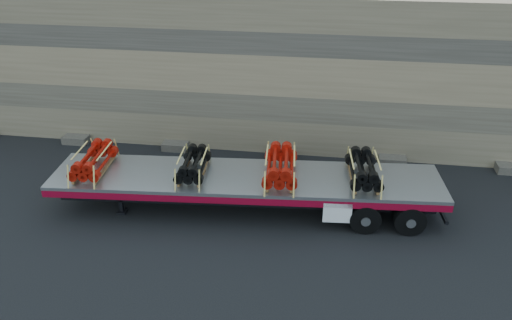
{
  "coord_description": "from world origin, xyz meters",
  "views": [
    {
      "loc": [
        3.96,
        -15.75,
        10.33
      ],
      "look_at": [
        1.44,
        0.84,
        1.73
      ],
      "focal_mm": 35.0,
      "sensor_mm": 36.0,
      "label": 1
    }
  ],
  "objects_px": {
    "trailer": "(246,192)",
    "bundle_midrear": "(280,166)",
    "bundle_front": "(94,161)",
    "bundle_rear": "(364,170)",
    "bundle_midfront": "(193,165)"
  },
  "relations": [
    {
      "from": "bundle_front",
      "to": "bundle_midfront",
      "type": "relative_size",
      "value": 1.09
    },
    {
      "from": "bundle_front",
      "to": "bundle_midfront",
      "type": "xyz_separation_m",
      "value": [
        3.73,
        0.3,
        -0.03
      ]
    },
    {
      "from": "trailer",
      "to": "bundle_midrear",
      "type": "xyz_separation_m",
      "value": [
        1.27,
        0.1,
        1.15
      ]
    },
    {
      "from": "bundle_midfront",
      "to": "bundle_rear",
      "type": "xyz_separation_m",
      "value": [
        6.19,
        0.5,
        0.03
      ]
    },
    {
      "from": "bundle_front",
      "to": "bundle_midrear",
      "type": "bearing_deg",
      "value": -0.0
    },
    {
      "from": "bundle_midfront",
      "to": "bundle_midrear",
      "type": "bearing_deg",
      "value": -0.0
    },
    {
      "from": "trailer",
      "to": "bundle_midfront",
      "type": "distance_m",
      "value": 2.22
    },
    {
      "from": "bundle_midrear",
      "to": "bundle_front",
      "type": "bearing_deg",
      "value": 180.0
    },
    {
      "from": "bundle_front",
      "to": "bundle_midrear",
      "type": "xyz_separation_m",
      "value": [
        6.93,
        0.56,
        0.03
      ]
    },
    {
      "from": "trailer",
      "to": "bundle_midfront",
      "type": "xyz_separation_m",
      "value": [
        -1.93,
        -0.16,
        1.09
      ]
    },
    {
      "from": "bundle_front",
      "to": "bundle_midrear",
      "type": "relative_size",
      "value": 0.94
    },
    {
      "from": "bundle_midrear",
      "to": "bundle_rear",
      "type": "xyz_separation_m",
      "value": [
        2.99,
        0.24,
        -0.03
      ]
    },
    {
      "from": "trailer",
      "to": "bundle_midfront",
      "type": "height_order",
      "value": "bundle_midfront"
    },
    {
      "from": "trailer",
      "to": "bundle_rear",
      "type": "bearing_deg",
      "value": 0.0
    },
    {
      "from": "trailer",
      "to": "bundle_midrear",
      "type": "height_order",
      "value": "bundle_midrear"
    }
  ]
}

